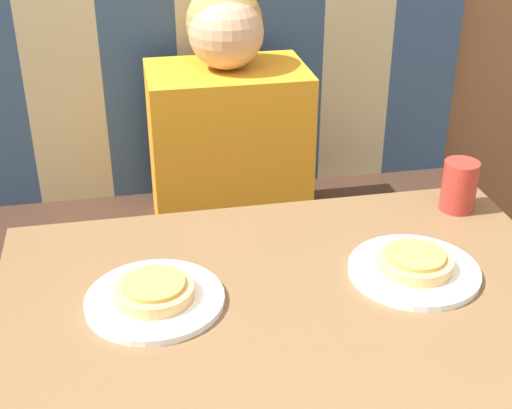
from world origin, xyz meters
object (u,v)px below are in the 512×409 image
Objects in this scene: person at (228,124)px; plate_left at (155,300)px; plate_right at (414,271)px; pizza_right at (415,261)px; pizza_left at (154,290)px; drinking_cup at (459,186)px.

plate_left is at bearing -109.17° from person.
pizza_right is at bearing 90.00° from plate_right.
pizza_left reaches higher than plate_left.
pizza_left is at bearing 180.00° from plate_right.
pizza_left is 0.45m from pizza_right.
plate_left is 0.66m from drinking_cup.
person reaches higher than pizza_right.
plate_left is (-0.22, -0.64, -0.04)m from person.
pizza_left is (-0.22, -0.64, -0.02)m from person.
pizza_left is 1.26× the size of drinking_cup.
person is 5.81× the size of drinking_cup.
pizza_right reaches higher than plate_right.
plate_left is at bearing -180.00° from pizza_right.
drinking_cup is at bearing 18.40° from pizza_left.
person is 0.68m from pizza_left.
pizza_right is at bearing -130.29° from drinking_cup.
person is 2.65× the size of plate_right.
plate_left is 0.45m from plate_right.
pizza_left is at bearing -161.60° from drinking_cup.
plate_left is at bearing -161.60° from drinking_cup.
person is 4.62× the size of pizza_right.
drinking_cup is (0.62, 0.21, 0.03)m from pizza_left.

